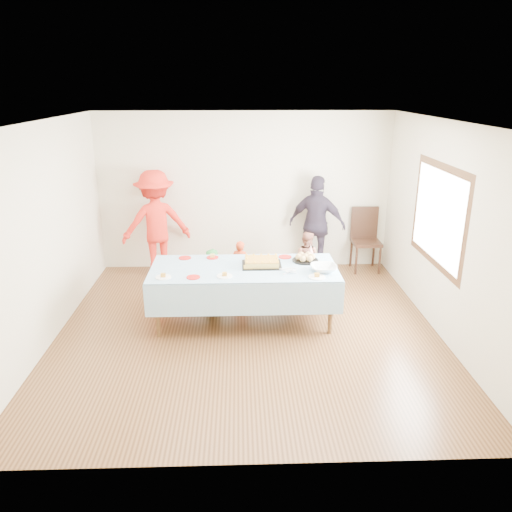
{
  "coord_description": "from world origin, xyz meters",
  "views": [
    {
      "loc": [
        -0.1,
        -5.98,
        3.11
      ],
      "look_at": [
        0.12,
        0.3,
        0.94
      ],
      "focal_mm": 35.0,
      "sensor_mm": 36.0,
      "label": 1
    }
  ],
  "objects_px": {
    "party_table": "(244,271)",
    "dining_chair": "(365,235)",
    "birthday_cake": "(262,262)",
    "adult_left": "(156,223)"
  },
  "relations": [
    {
      "from": "party_table",
      "to": "dining_chair",
      "type": "bearing_deg",
      "value": 43.04
    },
    {
      "from": "birthday_cake",
      "to": "dining_chair",
      "type": "height_order",
      "value": "dining_chair"
    },
    {
      "from": "dining_chair",
      "to": "adult_left",
      "type": "xyz_separation_m",
      "value": [
        -3.6,
        -0.09,
        0.28
      ]
    },
    {
      "from": "birthday_cake",
      "to": "dining_chair",
      "type": "xyz_separation_m",
      "value": [
        1.9,
        1.93,
        -0.22
      ]
    },
    {
      "from": "dining_chair",
      "to": "adult_left",
      "type": "height_order",
      "value": "adult_left"
    },
    {
      "from": "party_table",
      "to": "birthday_cake",
      "type": "relative_size",
      "value": 4.72
    },
    {
      "from": "party_table",
      "to": "dining_chair",
      "type": "distance_m",
      "value": 2.94
    },
    {
      "from": "dining_chair",
      "to": "adult_left",
      "type": "distance_m",
      "value": 3.62
    },
    {
      "from": "party_table",
      "to": "adult_left",
      "type": "bearing_deg",
      "value": 127.41
    },
    {
      "from": "dining_chair",
      "to": "party_table",
      "type": "bearing_deg",
      "value": -137.27
    }
  ]
}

